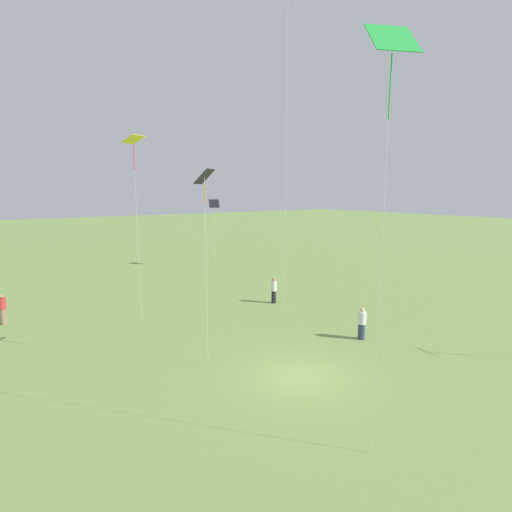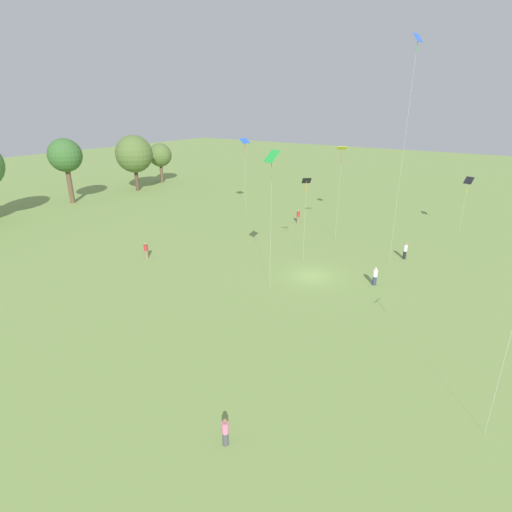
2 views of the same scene
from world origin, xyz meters
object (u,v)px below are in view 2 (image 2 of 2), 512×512
object	(u,v)px
person_0	(405,251)
kite_6	(468,182)
kite_0	(306,184)
kite_5	(272,160)
kite_3	(416,55)
person_2	(298,217)
person_4	(225,432)
kite_2	(245,143)
kite_1	(342,151)
person_1	(146,251)
person_3	(375,276)

from	to	relation	value
person_0	kite_6	distance (m)	15.66
kite_0	kite_5	size ratio (longest dim) A/B	0.72
kite_3	kite_6	world-z (taller)	kite_3
kite_0	kite_6	size ratio (longest dim) A/B	1.25
person_2	kite_6	distance (m)	21.93
person_4	kite_2	size ratio (longest dim) A/B	0.15
person_2	kite_5	bearing A→B (deg)	1.50
person_4	kite_1	bearing A→B (deg)	-82.19
person_0	kite_2	bearing A→B (deg)	-117.99
kite_2	kite_3	world-z (taller)	kite_3
kite_5	kite_1	bearing A→B (deg)	164.45
person_1	person_4	distance (m)	27.34
person_2	kite_2	world-z (taller)	kite_2
kite_6	kite_2	bearing A→B (deg)	-97.08
person_0	kite_0	bearing A→B (deg)	-68.59
kite_5	person_0	bearing A→B (deg)	132.97
kite_3	kite_1	bearing A→B (deg)	119.77
kite_2	kite_6	distance (m)	30.10
person_2	kite_3	size ratio (longest dim) A/B	0.09
person_0	person_3	bearing A→B (deg)	-18.21
kite_0	kite_2	xyz separation A→B (m)	(12.35, 16.57, 2.19)
kite_1	kite_2	bearing A→B (deg)	2.63
person_1	kite_1	distance (m)	24.71
person_2	person_0	bearing A→B (deg)	49.90
person_1	kite_2	world-z (taller)	kite_2
person_2	kite_5	xyz separation A→B (m)	(-20.58, -8.47, 10.62)
person_4	kite_6	size ratio (longest dim) A/B	0.23
kite_5	kite_3	bearing A→B (deg)	131.95
person_3	kite_0	xyz separation A→B (m)	(1.79, 8.40, 7.38)
kite_6	kite_1	bearing A→B (deg)	-68.50
person_2	person_4	distance (m)	39.68
kite_1	person_2	bearing A→B (deg)	-10.93
kite_1	kite_5	distance (m)	17.09
person_2	kite_1	xyz separation A→B (m)	(-3.56, -7.23, 9.68)
person_0	person_4	bearing A→B (deg)	-15.58
person_2	person_4	xyz separation A→B (m)	(-36.33, -15.96, -0.11)
person_0	person_1	bearing A→B (deg)	-70.97
person_2	kite_3	world-z (taller)	kite_3
kite_3	kite_6	distance (m)	21.59
person_2	kite_6	bearing A→B (deg)	93.13
person_0	kite_6	size ratio (longest dim) A/B	0.26
person_1	kite_2	bearing A→B (deg)	156.58
person_3	person_4	size ratio (longest dim) A/B	1.09
kite_1	person_1	bearing A→B (deg)	66.81
person_1	kite_0	distance (m)	18.46
kite_5	person_4	bearing A→B (deg)	5.71
person_1	person_0	bearing A→B (deg)	94.60
person_1	person_4	world-z (taller)	person_1
kite_2	kite_5	distance (m)	27.28
person_4	kite_3	bearing A→B (deg)	-95.70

